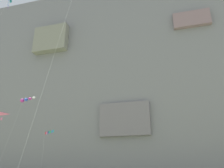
# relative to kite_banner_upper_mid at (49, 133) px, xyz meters

# --- Properties ---
(cliff_face) EXTENTS (180.00, 26.53, 58.82)m
(cliff_face) POSITION_rel_kite_banner_upper_mid_xyz_m (15.04, 21.37, 18.57)
(cliff_face) COLOR gray
(cliff_face) RESTS_ON ground
(kite_banner_upper_mid) EXTENTS (3.62, 5.35, 11.44)m
(kite_banner_upper_mid) POSITION_rel_kite_banner_upper_mid_xyz_m (0.00, 0.00, 0.00)
(kite_banner_upper_mid) COLOR black
(kite_banner_upper_mid) RESTS_ON ground
(kite_diamond_high_center) EXTENTS (3.36, 6.73, 31.84)m
(kite_diamond_high_center) POSITION_rel_kite_banner_upper_mid_xyz_m (1.68, -20.05, 18.97)
(kite_diamond_high_center) COLOR teal
(kite_diamond_high_center) RESTS_ON ground
(kite_windsock_low_right) EXTENTS (6.02, 2.88, 18.20)m
(kite_windsock_low_right) POSITION_rel_kite_banner_upper_mid_xyz_m (-4.15, -4.00, 6.85)
(kite_windsock_low_right) COLOR #CC3399
(kite_windsock_low_right) RESTS_ON ground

